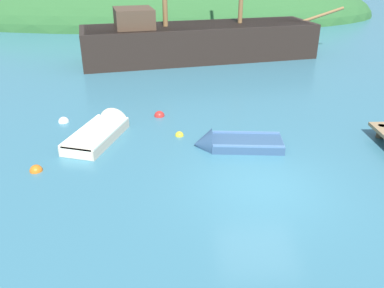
{
  "coord_description": "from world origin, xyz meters",
  "views": [
    {
      "loc": [
        -2.43,
        -9.67,
        6.13
      ],
      "look_at": [
        -1.95,
        2.64,
        0.12
      ],
      "focal_mm": 36.79,
      "sensor_mm": 36.0,
      "label": 1
    }
  ],
  "objects_px": {
    "buoy_white": "(64,122)",
    "buoy_yellow": "(179,136)",
    "sailing_ship": "(198,46)",
    "rowboat_outer_right": "(230,145)",
    "buoy_red": "(159,116)",
    "rowboat_near_dock": "(105,131)",
    "buoy_orange": "(36,171)"
  },
  "relations": [
    {
      "from": "sailing_ship",
      "to": "rowboat_near_dock",
      "type": "height_order",
      "value": "sailing_ship"
    },
    {
      "from": "sailing_ship",
      "to": "buoy_white",
      "type": "bearing_deg",
      "value": -132.32
    },
    {
      "from": "sailing_ship",
      "to": "rowboat_near_dock",
      "type": "distance_m",
      "value": 12.11
    },
    {
      "from": "sailing_ship",
      "to": "buoy_orange",
      "type": "xyz_separation_m",
      "value": [
        -5.79,
        -14.14,
        -0.84
      ]
    },
    {
      "from": "rowboat_near_dock",
      "to": "rowboat_outer_right",
      "type": "bearing_deg",
      "value": -89.41
    },
    {
      "from": "buoy_orange",
      "to": "buoy_white",
      "type": "relative_size",
      "value": 0.93
    },
    {
      "from": "sailing_ship",
      "to": "buoy_white",
      "type": "relative_size",
      "value": 40.19
    },
    {
      "from": "buoy_yellow",
      "to": "buoy_orange",
      "type": "bearing_deg",
      "value": -151.41
    },
    {
      "from": "sailing_ship",
      "to": "rowboat_outer_right",
      "type": "xyz_separation_m",
      "value": [
        0.47,
        -12.71,
        -0.76
      ]
    },
    {
      "from": "buoy_yellow",
      "to": "sailing_ship",
      "type": "bearing_deg",
      "value": 83.66
    },
    {
      "from": "buoy_white",
      "to": "buoy_yellow",
      "type": "distance_m",
      "value": 4.86
    },
    {
      "from": "buoy_white",
      "to": "rowboat_near_dock",
      "type": "bearing_deg",
      "value": -32.46
    },
    {
      "from": "sailing_ship",
      "to": "buoy_red",
      "type": "xyz_separation_m",
      "value": [
        -2.11,
        -9.71,
        -0.84
      ]
    },
    {
      "from": "sailing_ship",
      "to": "buoy_yellow",
      "type": "relative_size",
      "value": 53.37
    },
    {
      "from": "rowboat_outer_right",
      "to": "buoy_red",
      "type": "distance_m",
      "value": 3.95
    },
    {
      "from": "rowboat_outer_right",
      "to": "buoy_white",
      "type": "distance_m",
      "value": 6.87
    },
    {
      "from": "rowboat_outer_right",
      "to": "buoy_white",
      "type": "relative_size",
      "value": 7.38
    },
    {
      "from": "buoy_white",
      "to": "buoy_yellow",
      "type": "relative_size",
      "value": 1.33
    },
    {
      "from": "buoy_red",
      "to": "buoy_white",
      "type": "distance_m",
      "value": 3.85
    },
    {
      "from": "buoy_orange",
      "to": "buoy_white",
      "type": "height_order",
      "value": "buoy_white"
    },
    {
      "from": "sailing_ship",
      "to": "rowboat_outer_right",
      "type": "bearing_deg",
      "value": -100.05
    },
    {
      "from": "rowboat_near_dock",
      "to": "buoy_white",
      "type": "bearing_deg",
      "value": 74.42
    },
    {
      "from": "buoy_red",
      "to": "rowboat_near_dock",
      "type": "bearing_deg",
      "value": -140.06
    },
    {
      "from": "buoy_red",
      "to": "rowboat_outer_right",
      "type": "bearing_deg",
      "value": -49.3
    },
    {
      "from": "rowboat_near_dock",
      "to": "buoy_orange",
      "type": "bearing_deg",
      "value": 165.34
    },
    {
      "from": "rowboat_outer_right",
      "to": "buoy_white",
      "type": "height_order",
      "value": "rowboat_outer_right"
    },
    {
      "from": "sailing_ship",
      "to": "buoy_yellow",
      "type": "xyz_separation_m",
      "value": [
        -1.3,
        -11.69,
        -0.84
      ]
    },
    {
      "from": "rowboat_outer_right",
      "to": "buoy_red",
      "type": "xyz_separation_m",
      "value": [
        -2.58,
        3.0,
        -0.09
      ]
    },
    {
      "from": "rowboat_near_dock",
      "to": "buoy_orange",
      "type": "xyz_separation_m",
      "value": [
        -1.7,
        -2.77,
        -0.12
      ]
    },
    {
      "from": "sailing_ship",
      "to": "rowboat_outer_right",
      "type": "height_order",
      "value": "sailing_ship"
    },
    {
      "from": "buoy_red",
      "to": "buoy_yellow",
      "type": "xyz_separation_m",
      "value": [
        0.81,
        -1.98,
        0.0
      ]
    },
    {
      "from": "sailing_ship",
      "to": "rowboat_outer_right",
      "type": "relative_size",
      "value": 5.44
    }
  ]
}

